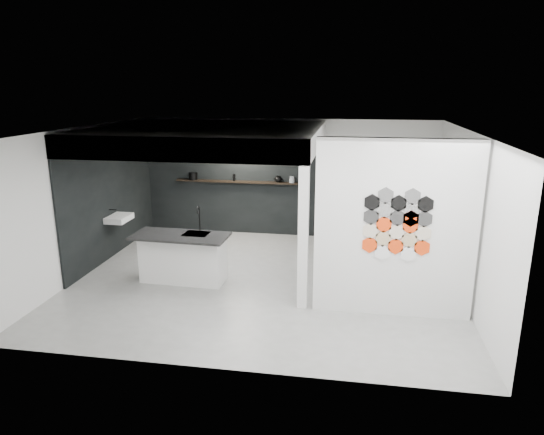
{
  "coord_description": "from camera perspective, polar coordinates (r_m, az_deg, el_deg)",
  "views": [
    {
      "loc": [
        1.54,
        -8.34,
        3.53
      ],
      "look_at": [
        0.1,
        0.3,
        1.15
      ],
      "focal_mm": 32.0,
      "sensor_mm": 36.0,
      "label": 1
    }
  ],
  "objects": [
    {
      "name": "kitchen_island",
      "position": [
        9.15,
        -10.42,
        -4.57
      ],
      "size": [
        1.77,
        0.83,
        1.4
      ],
      "rotation": [
        0.0,
        0.0,
        -0.04
      ],
      "color": "silver",
      "rests_on": "floor"
    },
    {
      "name": "bulkhead",
      "position": [
        9.81,
        -7.52,
        9.35
      ],
      "size": [
        4.4,
        4.0,
        0.4
      ],
      "primitive_type": "cube",
      "color": "silver",
      "rests_on": "corner_column"
    },
    {
      "name": "utensil_cup",
      "position": [
        12.02,
        -9.08,
        4.69
      ],
      "size": [
        0.11,
        0.11,
        0.11
      ],
      "primitive_type": "cylinder",
      "rotation": [
        0.0,
        0.0,
        -0.43
      ],
      "color": "black",
      "rests_on": "display_shelf"
    },
    {
      "name": "glass_bowl",
      "position": [
        11.49,
        2.35,
        4.34
      ],
      "size": [
        0.16,
        0.16,
        0.09
      ],
      "primitive_type": "cylinder",
      "rotation": [
        0.0,
        0.0,
        -0.41
      ],
      "color": "gray",
      "rests_on": "display_shelf"
    },
    {
      "name": "floor",
      "position": [
        9.18,
        -0.93,
        -7.43
      ],
      "size": [
        7.0,
        6.0,
        0.01
      ],
      "primitive_type": "cube",
      "color": "gray"
    },
    {
      "name": "stockpot",
      "position": [
        12.02,
        -9.27,
        4.84
      ],
      "size": [
        0.26,
        0.26,
        0.17
      ],
      "primitive_type": "cylinder",
      "rotation": [
        0.0,
        0.0,
        0.28
      ],
      "color": "black",
      "rests_on": "display_shelf"
    },
    {
      "name": "wall_basin",
      "position": [
        10.65,
        -17.55,
        -0.09
      ],
      "size": [
        0.4,
        0.6,
        0.12
      ],
      "primitive_type": "cube",
      "color": "silver",
      "rests_on": "bay_clad_left"
    },
    {
      "name": "kettle",
      "position": [
        11.53,
        0.72,
        4.56
      ],
      "size": [
        0.2,
        0.2,
        0.16
      ],
      "primitive_type": "ellipsoid",
      "rotation": [
        0.0,
        0.0,
        -0.09
      ],
      "color": "black",
      "rests_on": "display_shelf"
    },
    {
      "name": "corner_column",
      "position": [
        7.74,
        3.69,
        -2.55
      ],
      "size": [
        0.16,
        0.16,
        2.35
      ],
      "primitive_type": "cube",
      "color": "silver",
      "rests_on": "floor"
    },
    {
      "name": "hex_tile_cluster",
      "position": [
        7.56,
        14.57,
        -0.83
      ],
      "size": [
        1.04,
        0.02,
        1.16
      ],
      "color": "#F23C0C",
      "rests_on": "partition_panel"
    },
    {
      "name": "partition_panel",
      "position": [
        7.67,
        14.22,
        -1.4
      ],
      "size": [
        2.45,
        0.15,
        2.8
      ],
      "primitive_type": "cube",
      "color": "silver",
      "rests_on": "floor"
    },
    {
      "name": "fascia_beam",
      "position": [
        8.0,
        -11.51,
        7.87
      ],
      "size": [
        4.4,
        0.16,
        0.4
      ],
      "primitive_type": "cube",
      "color": "silver",
      "rests_on": "corner_column"
    },
    {
      "name": "glass_vase",
      "position": [
        11.49,
        2.35,
        4.49
      ],
      "size": [
        0.13,
        0.13,
        0.15
      ],
      "primitive_type": "cylinder",
      "rotation": [
        0.0,
        0.0,
        -0.32
      ],
      "color": "gray",
      "rests_on": "display_shelf"
    },
    {
      "name": "bay_clad_left",
      "position": [
        10.85,
        -18.31,
        1.9
      ],
      "size": [
        0.04,
        4.0,
        2.35
      ],
      "primitive_type": "cube",
      "color": "black",
      "rests_on": "floor"
    },
    {
      "name": "bottle_dark",
      "position": [
        11.74,
        -4.49,
        4.72
      ],
      "size": [
        0.07,
        0.07,
        0.16
      ],
      "primitive_type": "cylinder",
      "rotation": [
        0.0,
        0.0,
        -0.26
      ],
      "color": "black",
      "rests_on": "display_shelf"
    },
    {
      "name": "display_shelf",
      "position": [
        11.74,
        -4.22,
        4.23
      ],
      "size": [
        3.0,
        0.15,
        0.04
      ],
      "primitive_type": "cube",
      "color": "black",
      "rests_on": "bay_clad_back"
    },
    {
      "name": "bay_clad_back",
      "position": [
        11.89,
        -4.56,
        3.74
      ],
      "size": [
        4.4,
        0.04,
        2.35
      ],
      "primitive_type": "cube",
      "color": "black",
      "rests_on": "floor"
    }
  ]
}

